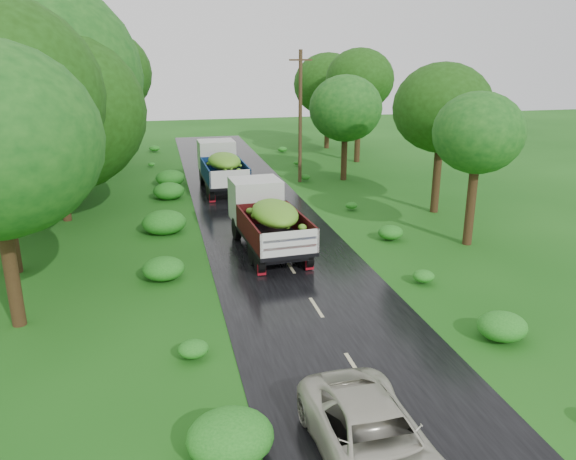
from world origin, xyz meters
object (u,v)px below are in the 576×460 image
object	(u,v)px
truck_far	(221,165)
car	(373,439)
truck_near	(266,216)
utility_pole	(300,116)

from	to	relation	value
truck_far	car	bearing A→B (deg)	-91.24
truck_far	car	size ratio (longest dim) A/B	1.40
truck_far	car	distance (m)	25.88
truck_near	car	distance (m)	14.23
car	utility_pole	size ratio (longest dim) A/B	0.57
car	truck_far	bearing A→B (deg)	89.19
truck_far	car	world-z (taller)	truck_far
truck_far	utility_pole	size ratio (longest dim) A/B	0.80
utility_pole	truck_far	bearing A→B (deg)	-171.49
car	utility_pole	distance (m)	27.61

